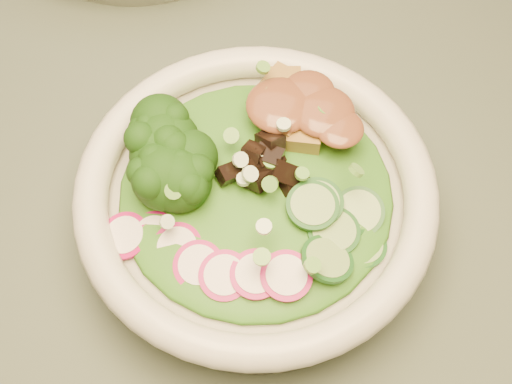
% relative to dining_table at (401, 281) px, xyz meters
% --- Properties ---
extents(dining_table, '(1.20, 0.80, 0.75)m').
position_rel_dining_table_xyz_m(dining_table, '(0.00, 0.00, 0.00)').
color(dining_table, black).
rests_on(dining_table, ground).
extents(salad_bowl, '(0.27, 0.27, 0.07)m').
position_rel_dining_table_xyz_m(salad_bowl, '(-0.13, -0.05, 0.15)').
color(salad_bowl, silver).
rests_on(salad_bowl, dining_table).
extents(lettuce_bed, '(0.20, 0.20, 0.02)m').
position_rel_dining_table_xyz_m(lettuce_bed, '(-0.13, -0.05, 0.17)').
color(lettuce_bed, '#306A16').
rests_on(lettuce_bed, salad_bowl).
extents(broccoli_florets, '(0.09, 0.08, 0.04)m').
position_rel_dining_table_xyz_m(broccoli_florets, '(-0.19, -0.04, 0.19)').
color(broccoli_florets, black).
rests_on(broccoli_florets, salad_bowl).
extents(radish_slices, '(0.11, 0.05, 0.02)m').
position_rel_dining_table_xyz_m(radish_slices, '(-0.13, -0.11, 0.18)').
color(radish_slices, '#A50C50').
rests_on(radish_slices, salad_bowl).
extents(cucumber_slices, '(0.08, 0.08, 0.04)m').
position_rel_dining_table_xyz_m(cucumber_slices, '(-0.06, -0.06, 0.19)').
color(cucumber_slices, '#80AE60').
rests_on(cucumber_slices, salad_bowl).
extents(mushroom_heap, '(0.08, 0.08, 0.04)m').
position_rel_dining_table_xyz_m(mushroom_heap, '(-0.13, -0.04, 0.19)').
color(mushroom_heap, black).
rests_on(mushroom_heap, salad_bowl).
extents(tofu_cubes, '(0.10, 0.07, 0.04)m').
position_rel_dining_table_xyz_m(tofu_cubes, '(-0.12, 0.01, 0.19)').
color(tofu_cubes, olive).
rests_on(tofu_cubes, salad_bowl).
extents(peanut_sauce, '(0.07, 0.06, 0.02)m').
position_rel_dining_table_xyz_m(peanut_sauce, '(-0.12, 0.01, 0.20)').
color(peanut_sauce, brown).
rests_on(peanut_sauce, tofu_cubes).
extents(scallion_garnish, '(0.19, 0.19, 0.02)m').
position_rel_dining_table_xyz_m(scallion_garnish, '(-0.13, -0.05, 0.20)').
color(scallion_garnish, '#60A138').
rests_on(scallion_garnish, salad_bowl).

